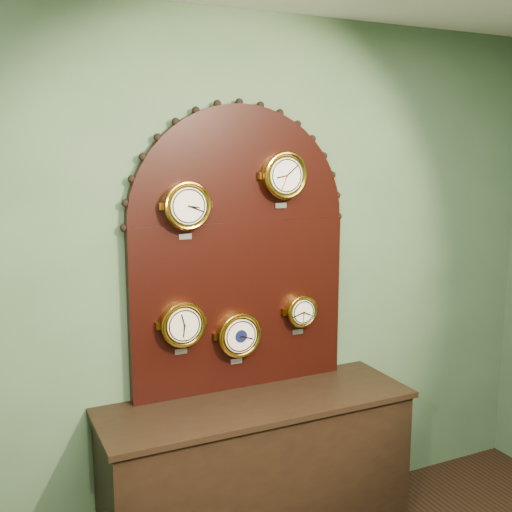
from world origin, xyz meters
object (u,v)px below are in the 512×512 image
display_board (240,241)px  tide_clock (301,311)px  hygrometer (182,324)px  arabic_clock (284,175)px  barometer (239,335)px  shop_counter (258,477)px  roman_clock (187,206)px

display_board → tide_clock: bearing=-11.1°
hygrometer → tide_clock: hygrometer is taller
arabic_clock → hygrometer: arabic_clock is taller
barometer → hygrometer: bearing=180.0°
arabic_clock → shop_counter: bearing=-145.6°
display_board → tide_clock: size_ratio=6.61×
roman_clock → hygrometer: 0.60m
arabic_clock → hygrometer: size_ratio=1.04×
roman_clock → barometer: 0.74m
roman_clock → arabic_clock: (0.53, -0.00, 0.14)m
display_board → barometer: 0.49m
roman_clock → barometer: size_ratio=1.00×
display_board → barometer: bearing=-119.7°
roman_clock → barometer: (0.27, -0.00, -0.69)m
roman_clock → arabic_clock: size_ratio=0.98×
arabic_clock → hygrometer: bearing=180.0°
display_board → tide_clock: display_board is taller
shop_counter → barometer: size_ratio=5.50×
shop_counter → roman_clock: (-0.31, 0.15, 1.43)m
roman_clock → shop_counter: bearing=-26.2°
shop_counter → roman_clock: roman_clock is taller
arabic_clock → tide_clock: arabic_clock is taller
hygrometer → tide_clock: (0.68, 0.00, -0.01)m
shop_counter → hygrometer: 0.92m
display_board → tide_clock: (0.33, -0.07, -0.40)m
tide_clock → display_board: bearing=168.9°
roman_clock → arabic_clock: bearing=-0.0°
shop_counter → roman_clock: 1.47m
arabic_clock → roman_clock: bearing=180.0°
shop_counter → hygrometer: size_ratio=5.60×
hygrometer → barometer: hygrometer is taller
barometer → tide_clock: size_ratio=1.26×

